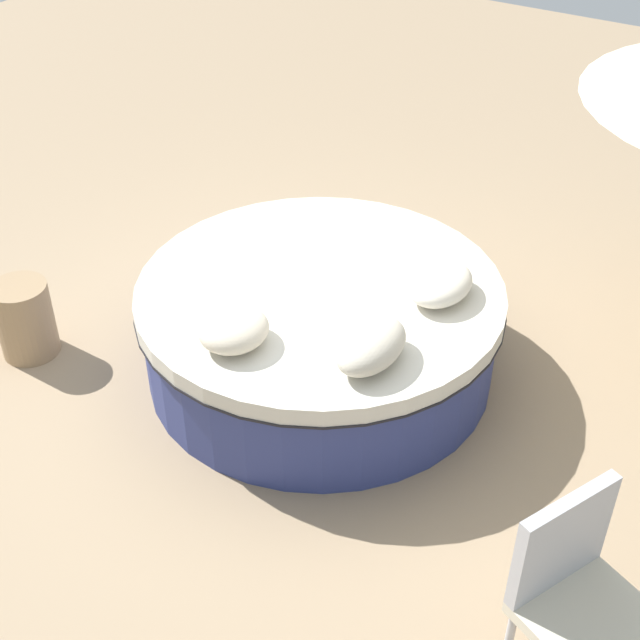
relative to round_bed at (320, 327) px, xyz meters
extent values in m
plane|color=#9E8466|center=(0.00, 0.00, -0.33)|extent=(16.00, 16.00, 0.00)
cylinder|color=navy|center=(0.00, 0.00, -0.06)|extent=(2.18, 2.18, 0.53)
cylinder|color=black|center=(0.00, 0.00, 0.20)|extent=(2.26, 2.26, 0.01)
cylinder|color=beige|center=(0.00, 0.00, 0.26)|extent=(2.25, 2.25, 0.11)
ellipsoid|color=beige|center=(0.73, -0.09, 0.41)|extent=(0.41, 0.38, 0.19)
ellipsoid|color=beige|center=(0.46, 0.62, 0.42)|extent=(0.52, 0.31, 0.21)
ellipsoid|color=silver|center=(-0.30, 0.65, 0.40)|extent=(0.49, 0.35, 0.18)
cylinder|color=#B7B7BC|center=(0.95, 2.03, -0.12)|extent=(0.04, 0.04, 0.42)
cube|color=beige|center=(1.23, 2.14, 0.12)|extent=(0.68, 0.67, 0.06)
cube|color=#B7B7BC|center=(1.14, 1.94, 0.40)|extent=(0.50, 0.26, 0.50)
cylinder|color=#997A56|center=(0.89, -1.70, -0.07)|extent=(0.37, 0.37, 0.52)
camera|label=1|loc=(3.68, 2.38, 3.29)|focal=49.08mm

